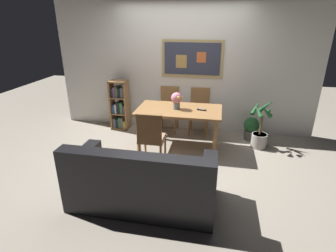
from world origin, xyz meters
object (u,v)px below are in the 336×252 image
object	(u,v)px
leather_couch	(142,183)
tv_remote	(202,110)
potted_palm	(260,131)
dining_chair_near_left	(151,135)
dining_chair_far_left	(169,105)
dining_chair_far_right	(199,107)
bookshelf	(120,107)
dining_table	(179,114)
potted_ivy	(251,128)
flower_vase	(177,99)

from	to	relation	value
leather_couch	tv_remote	bearing A→B (deg)	70.97
potted_palm	tv_remote	xyz separation A→B (m)	(-1.05, -0.26, 0.43)
leather_couch	dining_chair_near_left	bearing A→B (deg)	97.09
dining_chair_far_left	dining_chair_far_right	bearing A→B (deg)	0.21
bookshelf	dining_chair_near_left	bearing A→B (deg)	-53.68
dining_table	bookshelf	xyz separation A→B (m)	(-1.36, 0.64, -0.15)
dining_table	bookshelf	world-z (taller)	bookshelf
dining_chair_far_right	dining_chair_far_left	bearing A→B (deg)	-179.79
dining_chair_far_right	potted_palm	world-z (taller)	same
potted_ivy	flower_vase	bearing A→B (deg)	-156.86
dining_table	dining_chair_near_left	world-z (taller)	dining_chair_near_left
bookshelf	potted_palm	size ratio (longest dim) A/B	1.14
dining_chair_near_left	tv_remote	distance (m)	1.07
dining_chair_far_left	dining_chair_near_left	distance (m)	1.55
dining_chair_far_right	dining_table	bearing A→B (deg)	-110.90
bookshelf	flower_vase	size ratio (longest dim) A/B	3.54
dining_chair_far_right	dining_chair_near_left	distance (m)	1.66
leather_couch	tv_remote	size ratio (longest dim) A/B	11.15
leather_couch	tv_remote	distance (m)	1.86
dining_table	dining_chair_far_left	size ratio (longest dim) A/B	1.61
flower_vase	tv_remote	bearing A→B (deg)	0.14
dining_table	tv_remote	world-z (taller)	tv_remote
dining_chair_far_left	tv_remote	xyz separation A→B (m)	(0.72, -0.77, 0.20)
flower_vase	tv_remote	world-z (taller)	flower_vase
dining_chair_far_right	bookshelf	xyz separation A→B (m)	(-1.65, -0.13, -0.05)
leather_couch	potted_ivy	distance (m)	2.75
dining_table	dining_chair_far_right	size ratio (longest dim) A/B	1.61
potted_ivy	tv_remote	bearing A→B (deg)	-147.96
leather_couch	potted_ivy	xyz separation A→B (m)	(1.52, 2.29, -0.07)
potted_palm	leather_couch	bearing A→B (deg)	-129.77
dining_table	leather_couch	distance (m)	1.75
potted_ivy	flower_vase	distance (m)	1.63
tv_remote	dining_table	bearing A→B (deg)	-179.88
dining_chair_near_left	flower_vase	bearing A→B (deg)	70.57
dining_table	dining_chair_near_left	size ratio (longest dim) A/B	1.61
dining_table	flower_vase	xyz separation A→B (m)	(-0.04, -0.00, 0.27)
bookshelf	potted_ivy	distance (m)	2.69
dining_chair_far_right	flower_vase	size ratio (longest dim) A/B	3.11
potted_ivy	tv_remote	size ratio (longest dim) A/B	2.78
dining_table	dining_chair_near_left	distance (m)	0.84
dining_chair_far_right	leather_couch	size ratio (longest dim) A/B	0.51
potted_palm	dining_chair_far_left	bearing A→B (deg)	163.92
flower_vase	dining_table	bearing A→B (deg)	0.27
potted_palm	bookshelf	bearing A→B (deg)	172.26
dining_chair_far_right	potted_palm	distance (m)	1.28
dining_chair_far_right	bookshelf	size ratio (longest dim) A/B	0.88
potted_palm	flower_vase	bearing A→B (deg)	-169.92
dining_chair_far_right	potted_ivy	distance (m)	1.09
dining_chair_far_left	bookshelf	distance (m)	1.03
dining_chair_near_left	potted_ivy	bearing A→B (deg)	39.56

